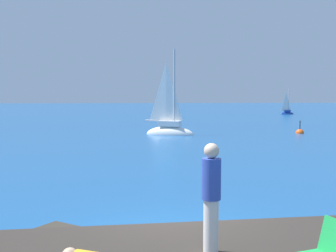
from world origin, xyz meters
The scene contains 6 objects.
ground_plane centered at (0.00, 0.00, 0.00)m, with size 160.00×160.00×0.00m, color navy.
sailboat_near centered at (1.01, 20.20, 0.33)m, with size 3.38×2.10×6.10m.
sailboat_far centered at (15.81, 41.74, 0.18)m, with size 1.79×0.99×3.23m.
person_standing centered at (0.39, -2.38, 1.52)m, with size 0.28×0.28×1.62m.
beach_chair centered at (1.63, -3.51, 1.10)m, with size 0.72×0.65×0.80m.
marker_buoy centered at (9.84, 20.57, 0.01)m, with size 0.56×0.56×1.13m.
Camera 1 is at (-0.56, -8.62, 3.07)m, focal length 47.27 mm.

